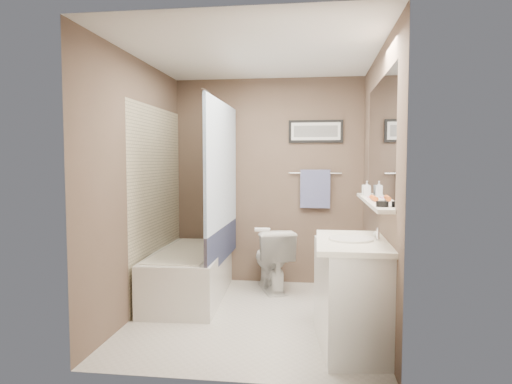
# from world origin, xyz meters

# --- Properties ---
(ground) EXTENTS (2.50, 2.50, 0.00)m
(ground) POSITION_xyz_m (0.00, 0.00, 0.00)
(ground) COLOR beige
(ground) RESTS_ON ground
(ceiling) EXTENTS (2.20, 2.50, 0.04)m
(ceiling) POSITION_xyz_m (0.00, 0.00, 2.38)
(ceiling) COLOR white
(ceiling) RESTS_ON wall_back
(wall_back) EXTENTS (2.20, 0.04, 2.40)m
(wall_back) POSITION_xyz_m (0.00, 1.23, 1.20)
(wall_back) COLOR brown
(wall_back) RESTS_ON ground
(wall_front) EXTENTS (2.20, 0.04, 2.40)m
(wall_front) POSITION_xyz_m (0.00, -1.23, 1.20)
(wall_front) COLOR brown
(wall_front) RESTS_ON ground
(wall_left) EXTENTS (0.04, 2.50, 2.40)m
(wall_left) POSITION_xyz_m (-1.08, 0.00, 1.20)
(wall_left) COLOR brown
(wall_left) RESTS_ON ground
(wall_right) EXTENTS (0.04, 2.50, 2.40)m
(wall_right) POSITION_xyz_m (1.08, 0.00, 1.20)
(wall_right) COLOR brown
(wall_right) RESTS_ON ground
(tile_surround) EXTENTS (0.02, 1.55, 2.00)m
(tile_surround) POSITION_xyz_m (-1.09, 0.50, 1.00)
(tile_surround) COLOR #BFB290
(tile_surround) RESTS_ON wall_left
(curtain_rod) EXTENTS (0.02, 1.55, 0.02)m
(curtain_rod) POSITION_xyz_m (-0.40, 0.50, 2.05)
(curtain_rod) COLOR silver
(curtain_rod) RESTS_ON wall_left
(curtain_upper) EXTENTS (0.03, 1.45, 1.28)m
(curtain_upper) POSITION_xyz_m (-0.40, 0.50, 1.40)
(curtain_upper) COLOR white
(curtain_upper) RESTS_ON curtain_rod
(curtain_lower) EXTENTS (0.03, 1.45, 0.36)m
(curtain_lower) POSITION_xyz_m (-0.40, 0.50, 0.58)
(curtain_lower) COLOR #29304D
(curtain_lower) RESTS_ON curtain_rod
(mirror) EXTENTS (0.02, 1.60, 1.00)m
(mirror) POSITION_xyz_m (1.09, -0.15, 1.62)
(mirror) COLOR silver
(mirror) RESTS_ON wall_right
(shelf) EXTENTS (0.12, 1.60, 0.03)m
(shelf) POSITION_xyz_m (1.04, -0.15, 1.10)
(shelf) COLOR silver
(shelf) RESTS_ON wall_right
(towel_bar) EXTENTS (0.60, 0.02, 0.02)m
(towel_bar) POSITION_xyz_m (0.55, 1.22, 1.30)
(towel_bar) COLOR silver
(towel_bar) RESTS_ON wall_back
(towel) EXTENTS (0.34, 0.05, 0.44)m
(towel) POSITION_xyz_m (0.55, 1.20, 1.12)
(towel) COLOR #8088BA
(towel) RESTS_ON towel_bar
(art_frame) EXTENTS (0.62, 0.02, 0.26)m
(art_frame) POSITION_xyz_m (0.55, 1.23, 1.78)
(art_frame) COLOR black
(art_frame) RESTS_ON wall_back
(art_mat) EXTENTS (0.56, 0.00, 0.20)m
(art_mat) POSITION_xyz_m (0.55, 1.22, 1.78)
(art_mat) COLOR white
(art_mat) RESTS_ON art_frame
(art_image) EXTENTS (0.50, 0.00, 0.13)m
(art_image) POSITION_xyz_m (0.55, 1.22, 1.78)
(art_image) COLOR #595959
(art_image) RESTS_ON art_mat
(door) EXTENTS (0.80, 0.02, 2.00)m
(door) POSITION_xyz_m (0.55, -1.24, 1.00)
(door) COLOR silver
(door) RESTS_ON wall_front
(door_handle) EXTENTS (0.10, 0.02, 0.02)m
(door_handle) POSITION_xyz_m (0.22, -1.19, 1.00)
(door_handle) COLOR silver
(door_handle) RESTS_ON door
(bathtub) EXTENTS (0.78, 1.54, 0.50)m
(bathtub) POSITION_xyz_m (-0.75, 0.49, 0.25)
(bathtub) COLOR silver
(bathtub) RESTS_ON ground
(tub_rim) EXTENTS (0.56, 1.36, 0.02)m
(tub_rim) POSITION_xyz_m (-0.75, 0.49, 0.50)
(tub_rim) COLOR silver
(tub_rim) RESTS_ON bathtub
(toilet) EXTENTS (0.59, 0.77, 0.70)m
(toilet) POSITION_xyz_m (0.08, 0.91, 0.35)
(toilet) COLOR white
(toilet) RESTS_ON ground
(vanity) EXTENTS (0.60, 0.95, 0.80)m
(vanity) POSITION_xyz_m (0.85, -0.57, 0.40)
(vanity) COLOR white
(vanity) RESTS_ON ground
(countertop) EXTENTS (0.54, 0.96, 0.04)m
(countertop) POSITION_xyz_m (0.84, -0.57, 0.82)
(countertop) COLOR white
(countertop) RESTS_ON vanity
(sink_basin) EXTENTS (0.34, 0.34, 0.01)m
(sink_basin) POSITION_xyz_m (0.83, -0.57, 0.85)
(sink_basin) COLOR white
(sink_basin) RESTS_ON countertop
(faucet_spout) EXTENTS (0.02, 0.02, 0.10)m
(faucet_spout) POSITION_xyz_m (1.03, -0.57, 0.89)
(faucet_spout) COLOR silver
(faucet_spout) RESTS_ON countertop
(faucet_knob) EXTENTS (0.05, 0.05, 0.05)m
(faucet_knob) POSITION_xyz_m (1.03, -0.47, 0.87)
(faucet_knob) COLOR white
(faucet_knob) RESTS_ON countertop
(candle_bowl_near) EXTENTS (0.09, 0.09, 0.04)m
(candle_bowl_near) POSITION_xyz_m (1.04, -0.74, 1.14)
(candle_bowl_near) COLOR black
(candle_bowl_near) RESTS_ON shelf
(hair_brush_front) EXTENTS (0.05, 0.22, 0.04)m
(hair_brush_front) POSITION_xyz_m (1.04, -0.24, 1.14)
(hair_brush_front) COLOR #C7541C
(hair_brush_front) RESTS_ON shelf
(pink_comb) EXTENTS (0.03, 0.16, 0.01)m
(pink_comb) POSITION_xyz_m (1.04, 0.06, 1.12)
(pink_comb) COLOR pink
(pink_comb) RESTS_ON shelf
(glass_jar) EXTENTS (0.08, 0.08, 0.10)m
(glass_jar) POSITION_xyz_m (1.04, 0.35, 1.17)
(glass_jar) COLOR white
(glass_jar) RESTS_ON shelf
(soap_bottle) EXTENTS (0.07, 0.07, 0.14)m
(soap_bottle) POSITION_xyz_m (1.04, 0.28, 1.19)
(soap_bottle) COLOR #999999
(soap_bottle) RESTS_ON shelf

